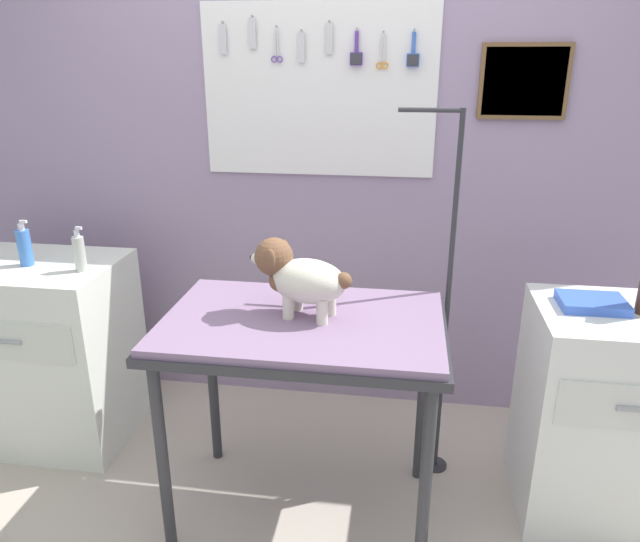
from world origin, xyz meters
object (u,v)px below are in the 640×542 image
at_px(grooming_arm, 444,318).
at_px(dog, 298,276).
at_px(grooming_table, 303,339).
at_px(spray_bottle_short, 79,253).
at_px(counter_left, 43,351).
at_px(cabinet_right, 613,415).

bearing_deg(grooming_arm, dog, -149.23).
bearing_deg(grooming_table, grooming_arm, 34.03).
bearing_deg(grooming_table, spray_bottle_short, 163.77).
relative_size(grooming_arm, counter_left, 1.78).
height_order(counter_left, cabinet_right, counter_left).
distance_m(grooming_table, grooming_arm, 0.65).
bearing_deg(cabinet_right, counter_left, 176.54).
height_order(grooming_table, grooming_arm, grooming_arm).
height_order(grooming_table, cabinet_right, cabinet_right).
bearing_deg(grooming_arm, grooming_table, -145.97).
bearing_deg(spray_bottle_short, counter_left, 168.71).
xyz_separation_m(dog, spray_bottle_short, (-1.02, 0.27, -0.05)).
bearing_deg(cabinet_right, grooming_arm, 167.00).
bearing_deg(counter_left, grooming_arm, 0.03).
height_order(grooming_arm, cabinet_right, grooming_arm).
xyz_separation_m(dog, counter_left, (-1.32, 0.33, -0.58)).
distance_m(grooming_table, cabinet_right, 1.28).
relative_size(grooming_arm, cabinet_right, 1.81).
bearing_deg(spray_bottle_short, cabinet_right, -2.39).
distance_m(counter_left, cabinet_right, 2.56).
bearing_deg(dog, cabinet_right, 8.19).
xyz_separation_m(grooming_table, cabinet_right, (1.21, 0.21, -0.35)).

